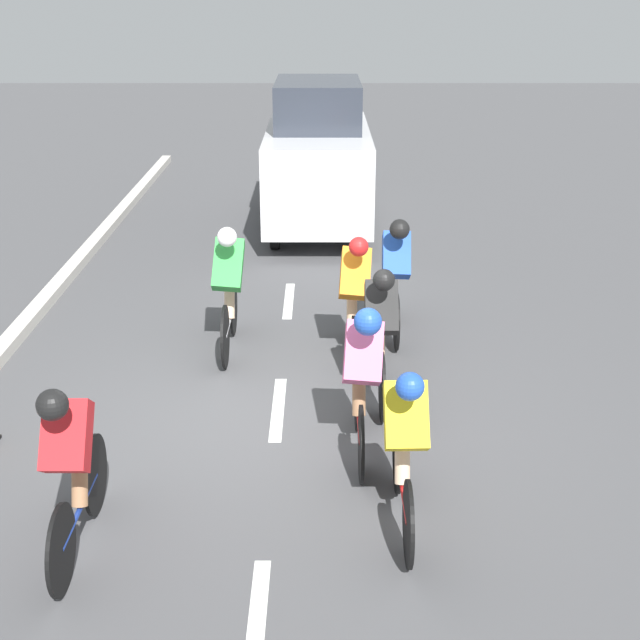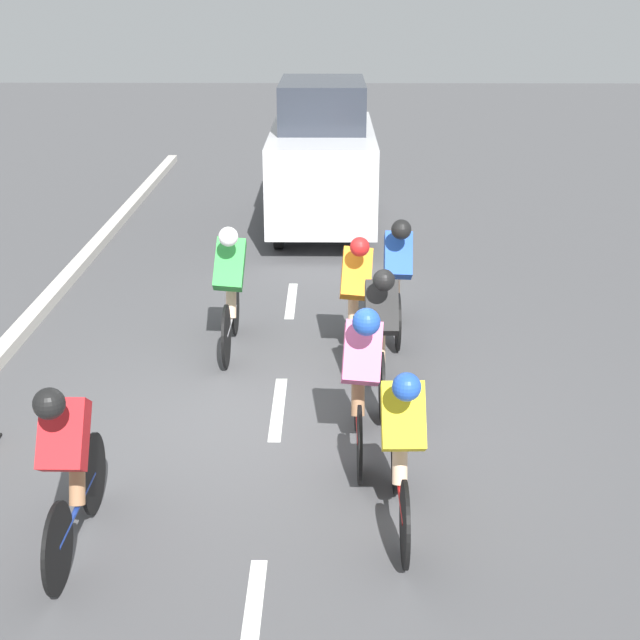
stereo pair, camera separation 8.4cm
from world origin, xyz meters
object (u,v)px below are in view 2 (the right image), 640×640
Objects in this scene: cyclist_black at (381,331)px; cyclist_red at (68,462)px; cyclist_green at (230,286)px; cyclist_blue at (397,273)px; cyclist_orange at (355,294)px; cyclist_pink at (361,375)px; support_car at (322,158)px; cyclist_yellow at (402,444)px.

cyclist_red is at bearing 47.31° from cyclist_black.
cyclist_green is 1.03× the size of cyclist_black.
cyclist_blue is at bearing -165.90° from cyclist_green.
cyclist_orange is (-1.40, 0.20, -0.02)m from cyclist_green.
cyclist_orange is (-2.17, -3.67, 0.01)m from cyclist_red.
cyclist_blue reaches higher than cyclist_red.
support_car reaches higher than cyclist_pink.
cyclist_green is at bearing 14.10° from cyclist_blue.
cyclist_red is 1.01× the size of cyclist_black.
cyclist_blue is 0.99× the size of cyclist_red.
cyclist_green is at bearing -59.98° from cyclist_pink.
cyclist_pink is 2.60m from cyclist_red.
cyclist_green reaches higher than cyclist_black.
support_car is at bearing -79.54° from cyclist_blue.
cyclist_yellow is 2.26m from cyclist_black.
cyclist_orange is 1.10m from cyclist_black.
cyclist_pink reaches higher than cyclist_red.
cyclist_green is 1.04× the size of cyclist_blue.
support_car is at bearing -85.81° from cyclist_orange.
cyclist_red is at bearing 58.42° from cyclist_blue.
cyclist_green reaches higher than cyclist_orange.
cyclist_orange is at bearing -90.24° from cyclist_pink.
cyclist_pink is 2.94m from cyclist_blue.
cyclist_blue is at bearing -126.59° from cyclist_orange.
support_car is at bearing -85.69° from cyclist_yellow.
cyclist_green is at bearing -101.15° from cyclist_red.
cyclist_pink reaches higher than cyclist_blue.
cyclist_blue reaches higher than cyclist_black.
cyclist_pink is 7.93m from support_car.
cyclist_orange is 5.73m from support_car.
cyclist_red is 1.00× the size of cyclist_yellow.
cyclist_pink is 0.98× the size of cyclist_yellow.
cyclist_red is 9.54m from support_car.
cyclist_pink is at bearing -76.35° from cyclist_yellow.
cyclist_green is at bearing 79.83° from support_car.
cyclist_blue is 0.85m from cyclist_orange.
support_car is (-0.99, -5.50, 0.41)m from cyclist_green.
cyclist_green is 3.94m from cyclist_red.
cyclist_yellow is at bearing 86.53° from cyclist_blue.
cyclist_yellow is at bearing -172.30° from cyclist_red.
cyclist_pink is at bearing 79.85° from cyclist_blue.
support_car is at bearing -84.60° from cyclist_black.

